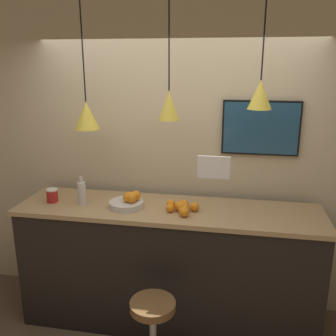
% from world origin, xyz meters
% --- Properties ---
extents(back_wall, '(8.00, 0.06, 2.90)m').
position_xyz_m(back_wall, '(0.00, 1.04, 1.45)').
color(back_wall, beige).
rests_on(back_wall, ground_plane).
extents(service_counter, '(2.59, 0.65, 1.11)m').
position_xyz_m(service_counter, '(0.00, 0.60, 0.56)').
color(service_counter, black).
rests_on(service_counter, ground_plane).
extents(bar_stool, '(0.42, 0.42, 0.62)m').
position_xyz_m(bar_stool, '(-0.00, -0.01, 0.39)').
color(bar_stool, '#B7B7BC').
rests_on(bar_stool, ground_plane).
extents(fruit_bowl, '(0.29, 0.29, 0.14)m').
position_xyz_m(fruit_bowl, '(-0.34, 0.55, 1.17)').
color(fruit_bowl, beige).
rests_on(fruit_bowl, service_counter).
extents(orange_pile, '(0.28, 0.26, 0.09)m').
position_xyz_m(orange_pile, '(0.13, 0.55, 1.15)').
color(orange_pile, orange).
rests_on(orange_pile, service_counter).
extents(juice_bottle, '(0.07, 0.07, 0.24)m').
position_xyz_m(juice_bottle, '(-0.75, 0.56, 1.22)').
color(juice_bottle, silver).
rests_on(juice_bottle, service_counter).
extents(spread_jar, '(0.10, 0.10, 0.12)m').
position_xyz_m(spread_jar, '(-1.03, 0.56, 1.17)').
color(spread_jar, red).
rests_on(spread_jar, service_counter).
extents(pendant_lamp_left, '(0.22, 0.22, 1.04)m').
position_xyz_m(pendant_lamp_left, '(-0.70, 0.65, 1.88)').
color(pendant_lamp_left, black).
extents(pendant_lamp_middle, '(0.16, 0.16, 0.95)m').
position_xyz_m(pendant_lamp_middle, '(0.00, 0.65, 1.98)').
color(pendant_lamp_middle, black).
extents(pendant_lamp_right, '(0.19, 0.19, 0.84)m').
position_xyz_m(pendant_lamp_right, '(0.70, 0.65, 2.07)').
color(pendant_lamp_right, black).
extents(mounted_tv, '(0.66, 0.04, 0.47)m').
position_xyz_m(mounted_tv, '(0.74, 0.99, 1.75)').
color(mounted_tv, black).
extents(hanging_menu_board, '(0.24, 0.01, 0.17)m').
position_xyz_m(hanging_menu_board, '(0.39, 0.36, 1.56)').
color(hanging_menu_board, white).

